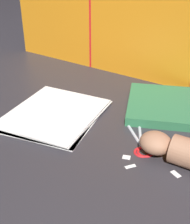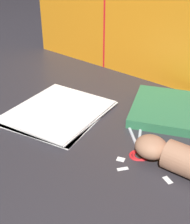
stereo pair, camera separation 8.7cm
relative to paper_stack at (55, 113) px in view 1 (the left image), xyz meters
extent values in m
plane|color=#2D2B30|center=(0.12, 0.00, -0.01)|extent=(6.00, 6.00, 0.00)
cube|color=orange|center=(-0.03, 0.42, 0.24)|extent=(0.79, 0.17, 0.49)
cube|color=red|center=(0.26, 0.42, 0.25)|extent=(0.65, 0.03, 0.52)
cube|color=white|center=(0.00, 0.00, -0.01)|extent=(0.26, 0.30, 0.00)
cube|color=white|center=(0.00, 0.00, 0.00)|extent=(0.27, 0.30, 0.00)
cube|color=white|center=(0.00, 0.00, 0.00)|extent=(0.27, 0.31, 0.00)
cube|color=white|center=(0.00, 0.00, 0.00)|extent=(0.26, 0.30, 0.00)
cube|color=white|center=(0.00, 0.00, 0.01)|extent=(0.27, 0.31, 0.00)
cube|color=#2D7247|center=(0.29, 0.17, 0.01)|extent=(0.26, 0.29, 0.03)
sphere|color=silver|center=(0.29, -0.05, 0.00)|extent=(0.01, 0.01, 0.01)
cylinder|color=silver|center=(0.26, -0.01, 0.00)|extent=(0.08, 0.10, 0.01)
torus|color=red|center=(0.31, -0.08, 0.00)|extent=(0.06, 0.06, 0.01)
cylinder|color=silver|center=(0.27, 0.00, 0.00)|extent=(0.04, 0.11, 0.01)
torus|color=red|center=(0.30, -0.08, 0.00)|extent=(0.06, 0.06, 0.01)
ellipsoid|color=#A87556|center=(0.33, -0.08, 0.03)|extent=(0.09, 0.09, 0.05)
cube|color=white|center=(0.29, -0.15, -0.01)|extent=(0.03, 0.03, 0.00)
cube|color=white|center=(0.40, -0.13, -0.01)|extent=(0.03, 0.03, 0.00)
cube|color=white|center=(0.27, -0.12, -0.01)|extent=(0.02, 0.02, 0.00)
cylinder|color=#2333B2|center=(-0.11, 0.05, 0.00)|extent=(0.04, 0.14, 0.01)
camera|label=1|loc=(0.44, -0.73, 0.49)|focal=50.00mm
camera|label=2|loc=(0.51, -0.69, 0.49)|focal=50.00mm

